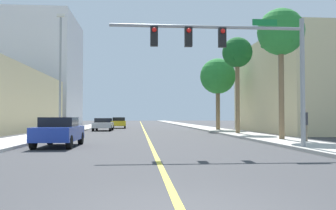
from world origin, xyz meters
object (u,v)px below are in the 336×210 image
palm_mid (237,54)px  car_yellow (119,122)px  pedestrian (304,125)px  palm_near (281,33)px  traffic_signal_mast (237,50)px  car_blue (59,132)px  palm_far (218,77)px  car_silver (103,124)px  street_lamp (60,68)px

palm_mid → car_yellow: 21.75m
pedestrian → car_yellow: bearing=-82.3°
palm_near → pedestrian: bearing=-76.8°
car_yellow → traffic_signal_mast: bearing=-79.8°
traffic_signal_mast → car_yellow: size_ratio=2.04×
palm_near → car_blue: palm_near is taller
palm_far → car_blue: 22.62m
car_blue → palm_near: bearing=-166.6°
car_silver → palm_mid: bearing=140.2°
street_lamp → palm_mid: (13.99, 0.47, 1.35)m
palm_near → car_silver: size_ratio=1.92×
car_blue → street_lamp: bearing=-77.2°
car_blue → car_yellow: size_ratio=0.97×
traffic_signal_mast → car_blue: size_ratio=2.11×
traffic_signal_mast → car_yellow: (-6.72, 31.49, -3.59)m
car_yellow → pedestrian: 30.22m
car_silver → palm_far: bearing=170.9°
street_lamp → palm_near: bearing=-27.3°
traffic_signal_mast → palm_near: (4.18, 5.44, 2.09)m
palm_near → car_blue: (-12.28, -2.71, -5.68)m
street_lamp → car_yellow: (3.51, 18.62, -4.45)m
car_yellow → pedestrian: size_ratio=2.34×
traffic_signal_mast → pedestrian: traffic_signal_mast is taller
palm_near → pedestrian: 5.74m
car_silver → street_lamp: bearing=78.0°
street_lamp → car_silver: size_ratio=2.28×
palm_mid → car_silver: size_ratio=1.92×
palm_mid → car_blue: 16.94m
traffic_signal_mast → palm_near: palm_near is taller
car_yellow → palm_mid: bearing=-61.8°
pedestrian → traffic_signal_mast: bearing=22.6°
street_lamp → pedestrian: size_ratio=5.19×
palm_near → car_blue: 13.80m
palm_mid → pedestrian: (0.87, -9.85, -5.51)m
palm_mid → car_blue: (-11.86, -10.62, -5.81)m
palm_mid → car_yellow: size_ratio=1.87×
palm_far → car_silver: (-11.85, 2.00, -4.91)m
street_lamp → palm_mid: 14.07m
traffic_signal_mast → pedestrian: size_ratio=4.79×
palm_near → car_blue: size_ratio=1.92×
car_blue → pedestrian: (12.74, 0.77, 0.30)m
palm_near → palm_mid: palm_mid is taller
palm_far → car_yellow: 15.55m
palm_mid → street_lamp: bearing=-178.1°
street_lamp → car_blue: bearing=-78.1°
palm_mid → palm_far: (0.16, 7.91, -0.94)m
palm_mid → car_blue: palm_mid is taller
palm_mid → pedestrian: bearing=-84.9°
car_blue → car_yellow: 28.80m
car_silver → traffic_signal_mast: bearing=109.3°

